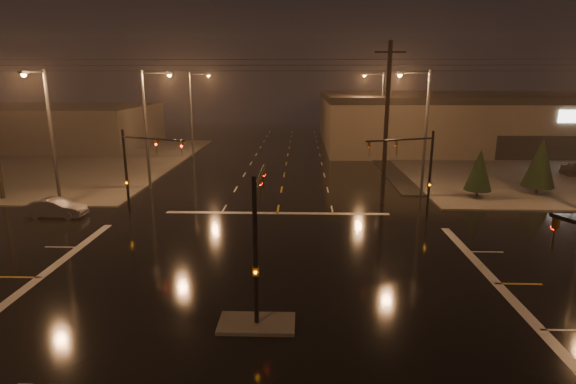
{
  "coord_description": "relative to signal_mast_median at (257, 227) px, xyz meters",
  "views": [
    {
      "loc": [
        1.71,
        -19.74,
        9.47
      ],
      "look_at": [
        0.94,
        5.45,
        3.0
      ],
      "focal_mm": 28.0,
      "sensor_mm": 36.0,
      "label": 1
    }
  ],
  "objects": [
    {
      "name": "signal_mast_ne",
      "position": [
        9.5,
        13.21,
        0.04
      ],
      "size": [
        4.84,
        1.86,
        6.0
      ],
      "color": "black",
      "rests_on": "ground"
    },
    {
      "name": "retail_building",
      "position": [
        35.0,
        49.06,
        0.09
      ],
      "size": [
        60.2,
        28.3,
        7.2
      ],
      "color": "#6E604F",
      "rests_on": "ground"
    },
    {
      "name": "median_island",
      "position": [
        -0.0,
        -0.93,
        -3.68
      ],
      "size": [
        3.0,
        1.6,
        0.15
      ],
      "primitive_type": "cube",
      "color": "#4A4742",
      "rests_on": "ground"
    },
    {
      "name": "commercial_block",
      "position": [
        -35.0,
        45.07,
        -0.95
      ],
      "size": [
        30.0,
        18.0,
        5.6
      ],
      "primitive_type": "cube",
      "color": "#45403D",
      "rests_on": "ground"
    },
    {
      "name": "streetlight_3",
      "position": [
        11.18,
        19.07,
        2.05
      ],
      "size": [
        2.77,
        0.32,
        10.0
      ],
      "color": "#38383A",
      "rests_on": "ground"
    },
    {
      "name": "streetlight_2",
      "position": [
        -11.18,
        37.07,
        2.05
      ],
      "size": [
        2.77,
        0.32,
        10.0
      ],
      "color": "#38383A",
      "rests_on": "ground"
    },
    {
      "name": "conifer_0",
      "position": [
        15.8,
        18.59,
        -1.4
      ],
      "size": [
        2.11,
        2.11,
        4.0
      ],
      "color": "black",
      "rests_on": "ground"
    },
    {
      "name": "utility_pole_1",
      "position": [
        8.0,
        17.07,
        2.38
      ],
      "size": [
        2.2,
        0.32,
        12.0
      ],
      "color": "black",
      "rests_on": "ground"
    },
    {
      "name": "car_crossing",
      "position": [
        -15.3,
        12.68,
        -3.09
      ],
      "size": [
        4.05,
        1.51,
        1.32
      ],
      "primitive_type": "imported",
      "rotation": [
        0.0,
        0.0,
        1.54
      ],
      "color": "slate",
      "rests_on": "ground"
    },
    {
      "name": "ground",
      "position": [
        -0.0,
        3.07,
        -3.75
      ],
      "size": [
        140.0,
        140.0,
        0.0
      ],
      "primitive_type": "plane",
      "color": "black",
      "rests_on": "ground"
    },
    {
      "name": "conifer_1",
      "position": [
        21.25,
        20.03,
        -1.06
      ],
      "size": [
        2.56,
        2.56,
        4.69
      ],
      "color": "black",
      "rests_on": "ground"
    },
    {
      "name": "sidewalk_nw",
      "position": [
        -30.0,
        33.07,
        -3.69
      ],
      "size": [
        36.0,
        36.0,
        0.12
      ],
      "primitive_type": "cube",
      "color": "#4A4742",
      "rests_on": "ground"
    },
    {
      "name": "signal_mast_median",
      "position": [
        0.0,
        0.0,
        0.0
      ],
      "size": [
        0.25,
        4.59,
        6.0
      ],
      "color": "black",
      "rests_on": "ground"
    },
    {
      "name": "signal_mast_nw",
      "position": [
        -9.5,
        13.21,
        0.04
      ],
      "size": [
        4.84,
        1.86,
        6.0
      ],
      "color": "black",
      "rests_on": "ground"
    },
    {
      "name": "streetlight_4",
      "position": [
        11.18,
        39.07,
        2.05
      ],
      "size": [
        2.77,
        0.32,
        10.0
      ],
      "color": "#38383A",
      "rests_on": "ground"
    },
    {
      "name": "streetlight_1",
      "position": [
        -11.18,
        21.07,
        2.05
      ],
      "size": [
        2.77,
        0.32,
        10.0
      ],
      "color": "#38383A",
      "rests_on": "ground"
    },
    {
      "name": "stop_bar_far",
      "position": [
        -0.0,
        14.07,
        -3.75
      ],
      "size": [
        16.0,
        0.5,
        0.01
      ],
      "primitive_type": "cube",
      "color": "beige",
      "rests_on": "ground"
    },
    {
      "name": "streetlight_5",
      "position": [
        -16.0,
        14.26,
        2.05
      ],
      "size": [
        0.32,
        2.77,
        10.0
      ],
      "color": "#38383A",
      "rests_on": "ground"
    },
    {
      "name": "sidewalk_ne",
      "position": [
        30.0,
        33.07,
        -3.69
      ],
      "size": [
        36.0,
        36.0,
        0.12
      ],
      "primitive_type": "cube",
      "color": "#4A4742",
      "rests_on": "ground"
    }
  ]
}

